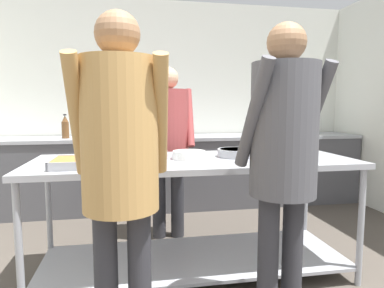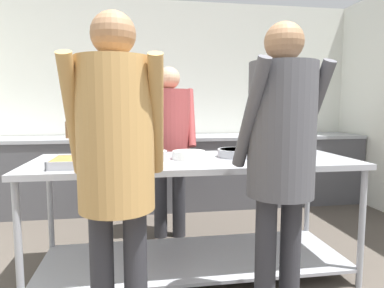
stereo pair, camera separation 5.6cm
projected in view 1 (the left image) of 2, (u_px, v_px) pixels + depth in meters
name	position (u px, v px, depth m)	size (l,w,h in m)	color
wall_rear	(170.00, 103.00, 4.62)	(4.99, 0.06, 2.65)	silver
back_counter	(174.00, 171.00, 4.35)	(4.83, 0.65, 0.90)	#4C4C51
serving_counter	(194.00, 197.00, 2.56)	(2.34, 0.87, 0.89)	#9EA0A8
serving_tray_roast	(91.00, 162.00, 2.22)	(0.48, 0.33, 0.05)	#9EA0A8
broccoli_bowl	(150.00, 154.00, 2.47)	(0.24, 0.24, 0.12)	#B2B2B7
plate_stack	(189.00, 155.00, 2.53)	(0.25, 0.25, 0.06)	white
sauce_pan	(237.00, 152.00, 2.64)	(0.44, 0.30, 0.06)	#9EA0A8
serving_tray_vegetables	(286.00, 151.00, 2.79)	(0.36, 0.28, 0.05)	#9EA0A8
guest_serving_left	(284.00, 146.00, 1.87)	(0.51, 0.40, 1.72)	#2D2D33
guest_serving_right	(120.00, 153.00, 1.62)	(0.47, 0.36, 1.71)	#2D2D33
cook_behind_counter	(168.00, 135.00, 3.27)	(0.50, 0.40, 1.64)	#2D2D33
water_bottle	(65.00, 127.00, 4.01)	(0.08, 0.08, 0.28)	brown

